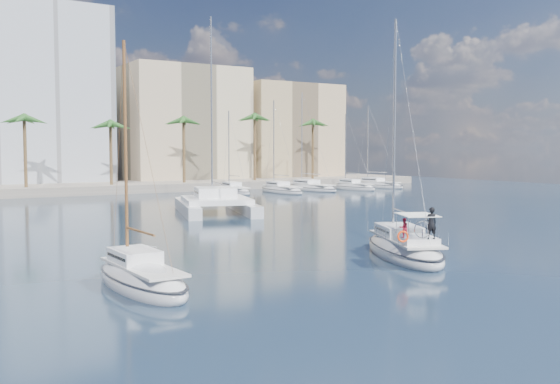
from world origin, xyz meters
TOP-DOWN VIEW (x-y plane):
  - ground at (0.00, 0.00)m, footprint 160.00×160.00m
  - quay at (0.00, 61.00)m, footprint 120.00×14.00m
  - building_beige at (22.00, 70.00)m, footprint 20.00×14.00m
  - building_tan_right at (42.00, 68.00)m, footprint 18.00×12.00m
  - palm_centre at (0.00, 57.00)m, footprint 3.60×3.60m
  - palm_right at (34.00, 57.00)m, footprint 3.60×3.60m
  - main_sloop at (5.06, -3.47)m, footprint 6.98×10.39m
  - small_sloop at (-10.77, -3.41)m, footprint 2.95×8.45m
  - catamaran at (6.46, 24.80)m, footprint 10.31×14.80m
  - seagull at (-7.74, 4.45)m, footprint 1.24×0.53m
  - moored_yacht_a at (20.00, 47.00)m, footprint 3.37×9.52m
  - moored_yacht_b at (26.50, 45.00)m, footprint 3.32×10.83m
  - moored_yacht_c at (33.00, 47.00)m, footprint 3.98×12.33m
  - moored_yacht_d at (39.50, 45.00)m, footprint 3.52×9.55m
  - moored_yacht_e at (46.00, 47.00)m, footprint 4.61×11.11m

SIDE VIEW (x-z plane):
  - ground at x=0.00m, z-range 0.00..0.00m
  - moored_yacht_a at x=20.00m, z-range -5.95..5.95m
  - moored_yacht_b at x=26.50m, z-range -6.86..6.86m
  - moored_yacht_c at x=33.00m, z-range -7.77..7.77m
  - moored_yacht_d at x=39.50m, z-range -5.95..5.95m
  - moored_yacht_e at x=46.00m, z-range -6.86..6.86m
  - small_sloop at x=-10.77m, z-range -5.57..6.43m
  - main_sloop at x=5.06m, z-range -6.91..7.89m
  - seagull at x=-7.74m, z-range 0.42..0.65m
  - quay at x=0.00m, z-range 0.00..1.20m
  - catamaran at x=6.46m, z-range -8.52..10.88m
  - building_tan_right at x=42.00m, z-range 0.00..18.00m
  - building_beige at x=22.00m, z-range 0.00..20.00m
  - palm_centre at x=0.00m, z-range 4.13..16.43m
  - palm_right at x=34.00m, z-range 4.13..16.43m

